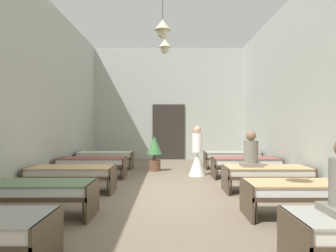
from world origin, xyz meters
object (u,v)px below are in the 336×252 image
at_px(bed_right_row_4, 231,156).
at_px(bed_right_row_3, 245,162).
at_px(patient_seated_secondary, 250,153).
at_px(nurse_near_aisle, 196,158).
at_px(bed_left_row_3, 91,162).
at_px(bed_left_row_1, 35,190).
at_px(bed_left_row_2, 70,173).
at_px(bed_right_row_1, 302,190).
at_px(bed_right_row_2, 266,172).
at_px(bed_left_row_4, 104,156).
at_px(potted_plant, 154,151).

bearing_deg(bed_right_row_4, bed_right_row_3, -90.00).
distance_m(bed_right_row_4, patient_seated_secondary, 3.83).
bearing_deg(nurse_near_aisle, bed_left_row_3, -120.70).
relative_size(bed_left_row_3, patient_seated_secondary, 2.38).
relative_size(bed_left_row_1, bed_right_row_4, 1.00).
bearing_deg(bed_left_row_2, patient_seated_secondary, 0.17).
height_order(bed_right_row_1, bed_right_row_2, same).
bearing_deg(bed_right_row_3, bed_left_row_2, -156.52).
height_order(bed_left_row_2, nurse_near_aisle, nurse_near_aisle).
relative_size(bed_right_row_2, bed_left_row_3, 1.00).
height_order(bed_left_row_1, bed_left_row_4, same).
relative_size(bed_right_row_2, potted_plant, 1.68).
xyz_separation_m(bed_left_row_4, potted_plant, (1.72, -0.57, 0.22)).
relative_size(bed_left_row_2, bed_right_row_3, 1.00).
relative_size(nurse_near_aisle, potted_plant, 1.32).
height_order(bed_right_row_2, patient_seated_secondary, patient_seated_secondary).
xyz_separation_m(bed_right_row_2, bed_left_row_4, (-4.37, 3.80, 0.00)).
xyz_separation_m(nurse_near_aisle, patient_seated_secondary, (0.99, -2.26, 0.34)).
bearing_deg(patient_seated_secondary, bed_left_row_2, -179.83).
bearing_deg(bed_right_row_1, bed_left_row_2, 156.52).
height_order(bed_right_row_2, potted_plant, potted_plant).
bearing_deg(bed_left_row_1, bed_left_row_3, 90.00).
bearing_deg(bed_left_row_2, bed_right_row_4, 40.99).
bearing_deg(bed_left_row_2, bed_left_row_4, 90.00).
height_order(bed_right_row_1, nurse_near_aisle, nurse_near_aisle).
bearing_deg(bed_right_row_1, bed_right_row_2, 90.00).
distance_m(patient_seated_secondary, potted_plant, 3.96).
height_order(bed_left_row_1, potted_plant, potted_plant).
xyz_separation_m(bed_left_row_1, patient_seated_secondary, (4.02, 1.91, 0.43)).
bearing_deg(bed_right_row_3, bed_right_row_4, 90.00).
bearing_deg(bed_right_row_2, potted_plant, 129.37).
relative_size(bed_left_row_3, bed_left_row_4, 1.00).
relative_size(bed_left_row_3, bed_right_row_3, 1.00).
height_order(bed_right_row_2, bed_left_row_4, same).
xyz_separation_m(bed_right_row_1, bed_right_row_3, (0.00, 3.80, 0.00)).
bearing_deg(bed_left_row_1, bed_right_row_1, 0.00).
xyz_separation_m(bed_right_row_4, potted_plant, (-2.65, -0.57, 0.22)).
xyz_separation_m(bed_left_row_4, patient_seated_secondary, (4.02, -3.79, 0.43)).
height_order(nurse_near_aisle, patient_seated_secondary, nurse_near_aisle).
distance_m(bed_right_row_1, bed_left_row_2, 4.77).
bearing_deg(bed_right_row_3, patient_seated_secondary, -100.50).
relative_size(bed_left_row_1, bed_left_row_2, 1.00).
bearing_deg(bed_right_row_3, bed_left_row_1, -139.01).
bearing_deg(bed_left_row_1, bed_right_row_3, 40.99).
xyz_separation_m(bed_left_row_2, nurse_near_aisle, (3.03, 2.27, 0.09)).
xyz_separation_m(bed_right_row_3, bed_left_row_4, (-4.37, 1.90, 0.00)).
xyz_separation_m(bed_right_row_2, potted_plant, (-2.65, 3.23, 0.22)).
distance_m(bed_right_row_2, bed_left_row_4, 5.79).
height_order(bed_right_row_1, bed_right_row_4, same).
distance_m(bed_right_row_3, bed_left_row_4, 4.77).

